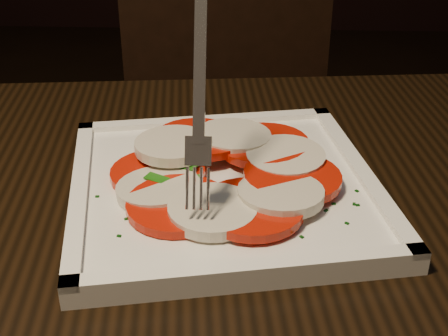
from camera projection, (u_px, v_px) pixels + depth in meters
name	position (u px, v px, depth m)	size (l,w,h in m)	color
chair	(235.00, 124.00, 1.23)	(0.50, 0.50, 0.93)	black
plate	(224.00, 189.00, 0.58)	(0.28, 0.28, 0.01)	white
caprese_salad	(224.00, 172.00, 0.57)	(0.24, 0.23, 0.03)	red
fork	(201.00, 84.00, 0.50)	(0.03, 0.08, 0.17)	white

